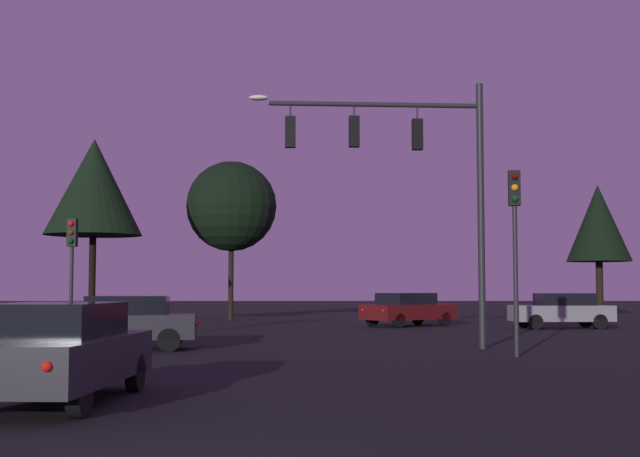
% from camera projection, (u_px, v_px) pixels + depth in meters
% --- Properties ---
extents(ground_plane, '(168.00, 168.00, 0.00)m').
position_uv_depth(ground_plane, '(275.00, 334.00, 32.35)').
color(ground_plane, black).
rests_on(ground_plane, ground).
extents(traffic_signal_mast_arm, '(6.81, 0.64, 7.71)m').
position_uv_depth(traffic_signal_mast_arm, '(410.00, 163.00, 24.85)').
color(traffic_signal_mast_arm, '#232326').
rests_on(traffic_signal_mast_arm, ground).
extents(traffic_light_corner_left, '(0.31, 0.36, 3.97)m').
position_uv_depth(traffic_light_corner_left, '(72.00, 254.00, 27.63)').
color(traffic_light_corner_left, '#232326').
rests_on(traffic_light_corner_left, ground).
extents(traffic_light_corner_right, '(0.33, 0.37, 4.75)m').
position_uv_depth(traffic_light_corner_right, '(515.00, 225.00, 21.93)').
color(traffic_light_corner_right, '#232326').
rests_on(traffic_light_corner_right, ground).
extents(car_nearside_lane, '(2.01, 4.67, 1.52)m').
position_uv_depth(car_nearside_lane, '(57.00, 351.00, 13.03)').
color(car_nearside_lane, '#232328').
rests_on(car_nearside_lane, ground).
extents(car_crossing_right, '(4.33, 2.22, 1.52)m').
position_uv_depth(car_crossing_right, '(124.00, 322.00, 24.29)').
color(car_crossing_right, '#232328').
rests_on(car_crossing_right, ground).
extents(car_far_lane, '(4.66, 4.28, 1.52)m').
position_uv_depth(car_far_lane, '(408.00, 309.00, 39.27)').
color(car_far_lane, '#4C0F0F').
rests_on(car_far_lane, ground).
extents(car_parked_lot, '(4.38, 2.03, 1.52)m').
position_uv_depth(car_parked_lot, '(562.00, 310.00, 37.06)').
color(car_parked_lot, gray).
rests_on(car_parked_lot, ground).
extents(tree_behind_sign, '(4.89, 4.89, 8.62)m').
position_uv_depth(tree_behind_sign, '(231.00, 206.00, 46.62)').
color(tree_behind_sign, black).
rests_on(tree_behind_sign, ground).
extents(tree_left_far, '(4.29, 4.29, 8.39)m').
position_uv_depth(tree_left_far, '(94.00, 187.00, 38.15)').
color(tree_left_far, black).
rests_on(tree_left_far, ground).
extents(tree_center_horizon, '(3.51, 3.51, 7.44)m').
position_uv_depth(tree_center_horizon, '(598.00, 224.00, 47.36)').
color(tree_center_horizon, black).
rests_on(tree_center_horizon, ground).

